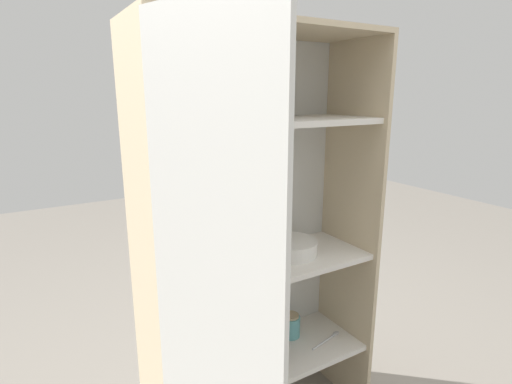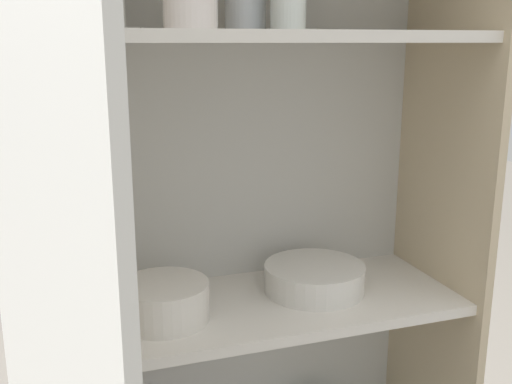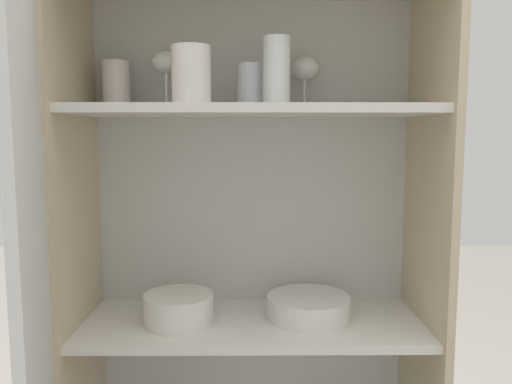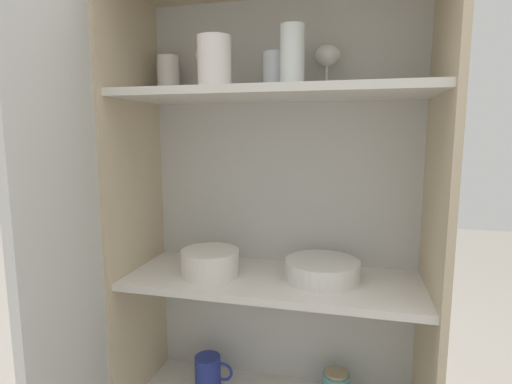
{
  "view_description": "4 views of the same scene",
  "coord_description": "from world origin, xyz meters",
  "views": [
    {
      "loc": [
        -0.69,
        -0.97,
        1.28
      ],
      "look_at": [
        -0.02,
        0.16,
        0.95
      ],
      "focal_mm": 28.0,
      "sensor_mm": 36.0,
      "label": 1
    },
    {
      "loc": [
        -0.33,
        -0.86,
        1.18
      ],
      "look_at": [
        0.02,
        0.18,
        0.9
      ],
      "focal_mm": 42.0,
      "sensor_mm": 36.0,
      "label": 2
    },
    {
      "loc": [
        0.0,
        -1.0,
        1.13
      ],
      "look_at": [
        0.01,
        0.2,
        0.99
      ],
      "focal_mm": 35.0,
      "sensor_mm": 36.0,
      "label": 3
    },
    {
      "loc": [
        0.21,
        -0.88,
        1.08
      ],
      "look_at": [
        -0.04,
        0.13,
        0.93
      ],
      "focal_mm": 28.0,
      "sensor_mm": 36.0,
      "label": 4
    }
  ],
  "objects": [
    {
      "name": "tumbler_glass_2",
      "position": [
        0.0,
        0.19,
        1.24
      ],
      "size": [
        0.07,
        0.07,
        0.1
      ],
      "color": "white",
      "rests_on": "shelf_board_upper"
    },
    {
      "name": "cupboard_side_right",
      "position": [
        0.41,
        0.15,
        0.73
      ],
      "size": [
        0.02,
        0.33,
        1.47
      ],
      "primitive_type": "cube",
      "color": "#CCB793",
      "rests_on": "ground_plane"
    },
    {
      "name": "plate_stack_white",
      "position": [
        0.14,
        0.16,
        0.72
      ],
      "size": [
        0.2,
        0.2,
        0.05
      ],
      "color": "silver",
      "rests_on": "shelf_board_middle"
    },
    {
      "name": "shelf_board_middle",
      "position": [
        0.0,
        0.15,
        0.68
      ],
      "size": [
        0.8,
        0.3,
        0.02
      ],
      "primitive_type": "cube",
      "color": "silver"
    },
    {
      "name": "tumbler_glass_0",
      "position": [
        -0.13,
        0.06,
        1.25
      ],
      "size": [
        0.08,
        0.08,
        0.12
      ],
      "color": "silver",
      "rests_on": "shelf_board_upper"
    },
    {
      "name": "cupboard_side_left",
      "position": [
        -0.41,
        0.15,
        0.73
      ],
      "size": [
        0.02,
        0.33,
        1.47
      ],
      "primitive_type": "cube",
      "color": "#CCB793",
      "rests_on": "ground_plane"
    },
    {
      "name": "wine_glass_0",
      "position": [
        -0.21,
        0.22,
        1.29
      ],
      "size": [
        0.07,
        0.07,
        0.14
      ],
      "color": "white",
      "rests_on": "shelf_board_upper"
    },
    {
      "name": "shelf_board_upper",
      "position": [
        0.0,
        0.15,
        1.18
      ],
      "size": [
        0.8,
        0.3,
        0.02
      ],
      "primitive_type": "cube",
      "color": "silver"
    },
    {
      "name": "tumbler_glass_1",
      "position": [
        -0.33,
        0.22,
        1.25
      ],
      "size": [
        0.07,
        0.07,
        0.11
      ],
      "color": "silver",
      "rests_on": "shelf_board_upper"
    },
    {
      "name": "cupboard_door",
      "position": [
        -0.35,
        -0.22,
        0.73
      ],
      "size": [
        0.14,
        0.4,
        1.47
      ],
      "color": "silver",
      "rests_on": "ground_plane"
    },
    {
      "name": "mixing_bowl_large",
      "position": [
        -0.17,
        0.13,
        0.73
      ],
      "size": [
        0.16,
        0.16,
        0.07
      ],
      "color": "silver",
      "rests_on": "shelf_board_middle"
    },
    {
      "name": "tumbler_glass_3",
      "position": [
        0.05,
        0.12,
        1.27
      ],
      "size": [
        0.06,
        0.06,
        0.15
      ],
      "color": "white",
      "rests_on": "shelf_board_upper"
    },
    {
      "name": "cupboard_back_panel",
      "position": [
        0.0,
        0.31,
        0.73
      ],
      "size": [
        0.83,
        0.02,
        1.47
      ],
      "primitive_type": "cube",
      "color": "silver",
      "rests_on": "ground_plane"
    },
    {
      "name": "wine_glass_1",
      "position": [
        0.13,
        0.25,
        1.28
      ],
      "size": [
        0.07,
        0.07,
        0.13
      ],
      "color": "white",
      "rests_on": "shelf_board_upper"
    }
  ]
}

